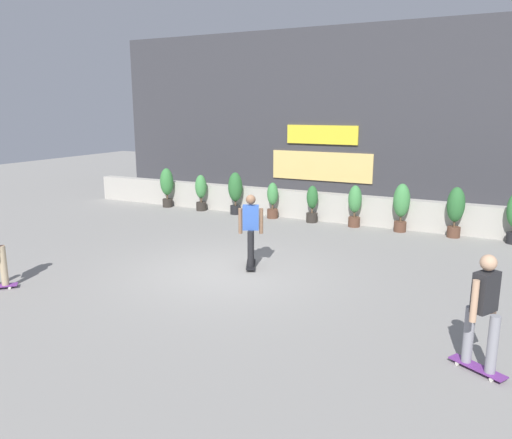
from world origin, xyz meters
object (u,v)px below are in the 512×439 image
object	(u,v)px
potted_plant_7	(456,209)
potted_plant_1	(201,191)
potted_plant_0	(167,185)
potted_plant_5	(355,204)
skater_foreground	(251,228)
potted_plant_3	(273,199)
potted_plant_6	(401,204)
potted_plant_4	(312,203)
potted_plant_2	(235,190)
skater_by_wall_left	(484,308)

from	to	relation	value
potted_plant_7	potted_plant_1	bearing A→B (deg)	180.00
potted_plant_0	potted_plant_7	size ratio (longest dim) A/B	1.00
potted_plant_5	skater_foreground	xyz separation A→B (m)	(-1.01, -5.02, 0.23)
potted_plant_3	potted_plant_6	bearing A→B (deg)	0.00
potted_plant_4	potted_plant_2	bearing A→B (deg)	-180.00
skater_foreground	skater_by_wall_left	bearing A→B (deg)	-28.90
potted_plant_2	potted_plant_3	xyz separation A→B (m)	(1.41, 0.00, -0.21)
potted_plant_3	potted_plant_5	world-z (taller)	potted_plant_5
potted_plant_5	potted_plant_6	bearing A→B (deg)	-0.00
potted_plant_1	potted_plant_5	size ratio (longest dim) A/B	0.99
potted_plant_6	potted_plant_1	bearing A→B (deg)	180.00
potted_plant_6	potted_plant_7	xyz separation A→B (m)	(1.49, 0.00, 0.00)
potted_plant_6	potted_plant_0	bearing A→B (deg)	180.00
potted_plant_2	potted_plant_4	world-z (taller)	potted_plant_2
potted_plant_0	potted_plant_3	bearing A→B (deg)	0.00
potted_plant_7	potted_plant_4	bearing A→B (deg)	180.00
potted_plant_1	potted_plant_6	world-z (taller)	potted_plant_6
potted_plant_5	skater_by_wall_left	bearing A→B (deg)	-63.05
potted_plant_6	potted_plant_3	bearing A→B (deg)	180.00
potted_plant_0	potted_plant_6	world-z (taller)	potted_plant_0
potted_plant_6	potted_plant_7	size ratio (longest dim) A/B	1.00
potted_plant_0	potted_plant_2	xyz separation A→B (m)	(2.88, -0.00, 0.01)
potted_plant_4	potted_plant_5	xyz separation A→B (m)	(1.38, 0.00, 0.09)
potted_plant_1	skater_by_wall_left	distance (m)	12.27
potted_plant_4	potted_plant_7	xyz separation A→B (m)	(4.26, 0.00, 0.21)
potted_plant_4	skater_foreground	world-z (taller)	skater_foreground
potted_plant_0	potted_plant_4	xyz separation A→B (m)	(5.67, 0.00, -0.21)
potted_plant_3	potted_plant_6	xyz separation A→B (m)	(4.17, 0.00, 0.20)
potted_plant_7	potted_plant_0	bearing A→B (deg)	180.00
potted_plant_1	skater_by_wall_left	size ratio (longest dim) A/B	0.75
potted_plant_7	skater_by_wall_left	xyz separation A→B (m)	(1.06, -7.75, 0.11)
potted_plant_7	potted_plant_6	bearing A→B (deg)	180.00
potted_plant_3	potted_plant_4	world-z (taller)	potted_plant_3
potted_plant_2	potted_plant_5	distance (m)	4.18
potted_plant_4	potted_plant_1	bearing A→B (deg)	180.00
potted_plant_0	potted_plant_7	xyz separation A→B (m)	(9.94, 0.00, 0.00)
potted_plant_0	potted_plant_5	xyz separation A→B (m)	(7.06, 0.00, -0.11)
potted_plant_2	skater_by_wall_left	world-z (taller)	skater_by_wall_left
potted_plant_2	potted_plant_0	bearing A→B (deg)	180.00
potted_plant_1	potted_plant_4	size ratio (longest dim) A/B	1.08
potted_plant_6	skater_by_wall_left	distance (m)	8.15
potted_plant_6	skater_by_wall_left	world-z (taller)	skater_by_wall_left
skater_foreground	skater_by_wall_left	size ratio (longest dim) A/B	1.00
potted_plant_4	potted_plant_5	distance (m)	1.39
potted_plant_4	skater_by_wall_left	bearing A→B (deg)	-55.51
potted_plant_2	potted_plant_4	xyz separation A→B (m)	(2.80, 0.00, -0.22)
potted_plant_0	potted_plant_2	world-z (taller)	potted_plant_2
potted_plant_4	potted_plant_5	bearing A→B (deg)	0.00
potted_plant_3	skater_foreground	distance (m)	5.33
potted_plant_4	potted_plant_0	bearing A→B (deg)	180.00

